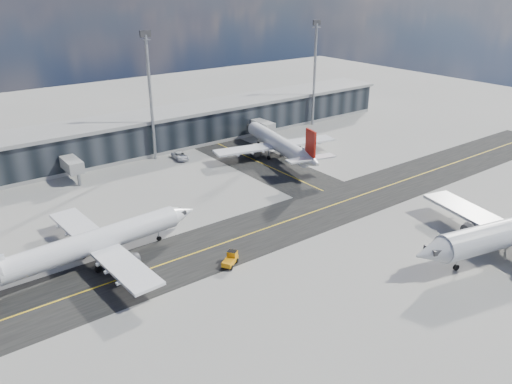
% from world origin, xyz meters
% --- Properties ---
extents(ground, '(300.00, 300.00, 0.00)m').
position_xyz_m(ground, '(0.00, 0.00, 0.00)').
color(ground, gray).
rests_on(ground, ground).
extents(taxiway_lanes, '(180.00, 63.00, 0.03)m').
position_xyz_m(taxiway_lanes, '(3.91, 10.74, 0.01)').
color(taxiway_lanes, black).
rests_on(taxiway_lanes, ground).
extents(terminal_concourse, '(152.00, 19.80, 8.80)m').
position_xyz_m(terminal_concourse, '(0.04, 54.93, 4.09)').
color(terminal_concourse, black).
rests_on(terminal_concourse, ground).
extents(floodlight_masts, '(102.50, 0.70, 28.90)m').
position_xyz_m(floodlight_masts, '(0.00, 48.00, 15.61)').
color(floodlight_masts, gray).
rests_on(floodlight_masts, ground).
extents(airliner_af, '(35.50, 30.27, 10.52)m').
position_xyz_m(airliner_af, '(-28.74, 10.21, 3.47)').
color(airliner_af, silver).
rests_on(airliner_af, ground).
extents(airliner_redtail, '(30.53, 35.55, 10.60)m').
position_xyz_m(airliner_redtail, '(23.53, 31.06, 3.50)').
color(airliner_redtail, silver).
rests_on(airliner_redtail, ground).
extents(baggage_tug, '(3.38, 2.92, 1.94)m').
position_xyz_m(baggage_tug, '(-12.44, -2.08, 0.97)').
color(baggage_tug, orange).
rests_on(baggage_tug, ground).
extents(service_van, '(3.32, 6.09, 1.62)m').
position_xyz_m(service_van, '(4.44, 44.00, 0.81)').
color(service_van, silver).
rests_on(service_van, ground).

